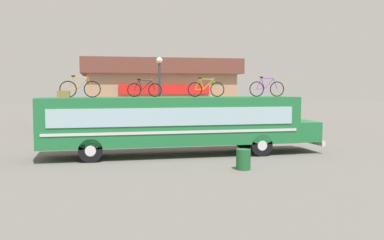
% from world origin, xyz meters
% --- Properties ---
extents(ground_plane, '(120.00, 120.00, 0.00)m').
position_xyz_m(ground_plane, '(0.00, 0.00, 0.00)').
color(ground_plane, '#605E59').
extents(bus, '(13.20, 2.60, 2.74)m').
position_xyz_m(bus, '(0.26, 0.00, 1.61)').
color(bus, '#1E6B38').
rests_on(bus, ground).
extents(luggage_bag_1, '(0.54, 0.41, 0.30)m').
position_xyz_m(luggage_bag_1, '(-4.80, -0.04, 2.89)').
color(luggage_bag_1, olive).
rests_on(luggage_bag_1, bus).
extents(rooftop_bicycle_1, '(1.78, 0.44, 0.98)m').
position_xyz_m(rooftop_bicycle_1, '(-4.09, -0.12, 3.14)').
color(rooftop_bicycle_1, black).
rests_on(rooftop_bicycle_1, bus).
extents(rooftop_bicycle_2, '(1.62, 0.44, 0.86)m').
position_xyz_m(rooftop_bicycle_2, '(-1.18, 0.43, 3.10)').
color(rooftop_bicycle_2, black).
rests_on(rooftop_bicycle_2, bus).
extents(rooftop_bicycle_3, '(1.78, 0.44, 0.92)m').
position_xyz_m(rooftop_bicycle_3, '(1.67, -0.05, 3.12)').
color(rooftop_bicycle_3, black).
rests_on(rooftop_bicycle_3, bus).
extents(rooftop_bicycle_4, '(1.78, 0.44, 0.97)m').
position_xyz_m(rooftop_bicycle_4, '(4.68, -0.13, 3.14)').
color(rooftop_bicycle_4, black).
rests_on(rooftop_bicycle_4, bus).
extents(roadside_building, '(11.99, 10.78, 5.33)m').
position_xyz_m(roadside_building, '(1.53, 16.56, 2.74)').
color(roadside_building, tan).
rests_on(roadside_building, ground).
extents(trash_bin, '(0.56, 0.56, 0.80)m').
position_xyz_m(trash_bin, '(2.13, -4.09, 0.40)').
color(trash_bin, '#1E592D').
rests_on(trash_bin, ground).
extents(street_lamp, '(0.36, 0.36, 4.89)m').
position_xyz_m(street_lamp, '(0.16, 4.79, 3.12)').
color(street_lamp, '#38383D').
rests_on(street_lamp, ground).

